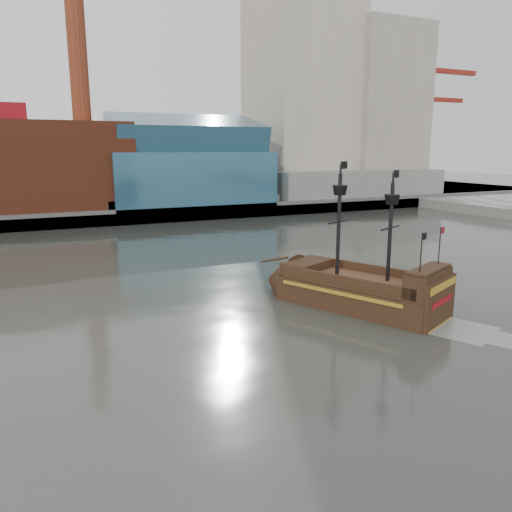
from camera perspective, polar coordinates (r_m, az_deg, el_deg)
name	(u,v)px	position (r m, az deg, el deg)	size (l,w,h in m)	color
ground	(377,362)	(31.65, 13.63, -11.69)	(400.00, 400.00, 0.00)	#2B2E29
promenade_far	(116,202)	(116.49, -15.66, 6.00)	(220.00, 60.00, 2.00)	slate
seawall	(146,216)	(87.65, -12.49, 4.47)	(220.00, 1.00, 2.60)	#4C4C49
skyline	(142,89)	(110.23, -12.92, 18.10)	(149.00, 45.00, 62.00)	brown
crane_a	(424,123)	(142.71, 18.68, 14.17)	(22.50, 4.00, 32.25)	slate
crane_b	(424,138)	(156.45, 18.66, 12.64)	(19.10, 4.00, 26.25)	slate
pirate_ship	(362,294)	(41.21, 12.06, -4.29)	(11.49, 17.26, 12.51)	black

